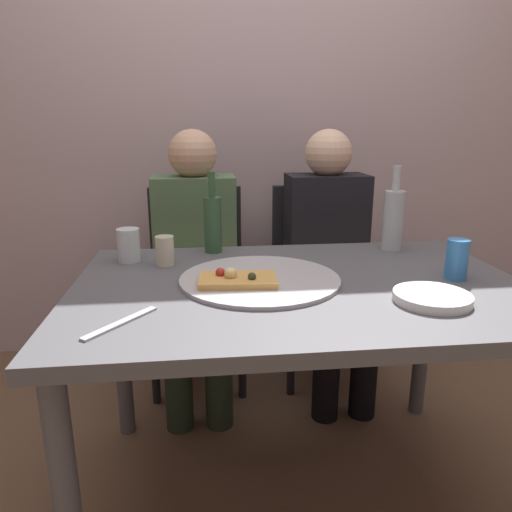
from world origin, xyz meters
TOP-DOWN VIEW (x-y plane):
  - ground_plane at (0.00, 0.00)m, footprint 8.00×8.00m
  - back_wall at (0.00, 1.21)m, footprint 6.00×0.10m
  - dining_table at (0.00, 0.00)m, footprint 1.33×0.89m
  - pizza_tray at (-0.12, 0.02)m, footprint 0.48×0.48m
  - pizza_slice_last at (-0.19, -0.02)m, footprint 0.23×0.14m
  - wine_bottle at (-0.25, 0.38)m, footprint 0.06×0.06m
  - beer_bottle at (0.42, 0.33)m, footprint 0.08×0.08m
  - tumbler_near at (-0.41, 0.23)m, footprint 0.06×0.06m
  - tumbler_far at (-0.53, 0.28)m, footprint 0.08×0.08m
  - soda_can at (0.47, -0.02)m, footprint 0.07×0.07m
  - plate_stack at (0.31, -0.20)m, footprint 0.20×0.20m
  - table_knife at (-0.48, -0.25)m, footprint 0.15×0.18m
  - chair_left at (-0.32, 0.84)m, footprint 0.44×0.44m
  - chair_right at (0.28, 0.84)m, footprint 0.44×0.44m
  - guest_in_sweater at (-0.32, 0.69)m, footprint 0.36×0.56m
  - guest_in_beanie at (0.28, 0.69)m, footprint 0.36×0.56m

SIDE VIEW (x-z plane):
  - ground_plane at x=0.00m, z-range 0.00..0.00m
  - chair_left at x=-0.32m, z-range 0.06..0.96m
  - chair_right at x=0.28m, z-range 0.06..0.96m
  - guest_in_sweater at x=-0.32m, z-range 0.06..1.23m
  - guest_in_beanie at x=0.28m, z-range 0.06..1.23m
  - dining_table at x=0.00m, z-range 0.28..1.02m
  - table_knife at x=-0.48m, z-range 0.74..0.74m
  - pizza_tray at x=-0.12m, z-range 0.74..0.75m
  - plate_stack at x=0.31m, z-range 0.74..0.76m
  - pizza_slice_last at x=-0.19m, z-range 0.74..0.78m
  - tumbler_near at x=-0.41m, z-range 0.74..0.83m
  - tumbler_far at x=-0.53m, z-range 0.74..0.85m
  - soda_can at x=0.47m, z-range 0.74..0.86m
  - wine_bottle at x=-0.25m, z-range 0.70..0.99m
  - beer_bottle at x=0.42m, z-range 0.70..1.01m
  - back_wall at x=0.00m, z-range 0.00..2.60m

